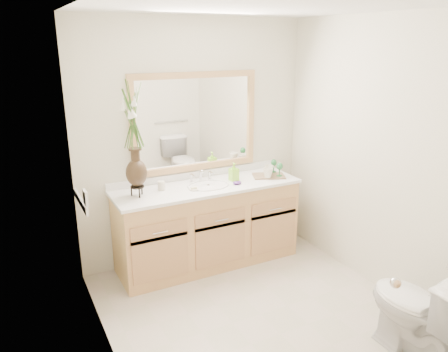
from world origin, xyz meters
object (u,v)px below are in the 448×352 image
flower_vase (134,128)px  tumbler (161,186)px  toilet (417,311)px  soap_bottle (234,173)px  tray (269,176)px

flower_vase → tumbler: bearing=13.8°
toilet → soap_bottle: size_ratio=4.60×
tumbler → tray: bearing=-5.5°
toilet → soap_bottle: (-0.40, 1.95, 0.54)m
soap_bottle → tray: size_ratio=0.51×
toilet → tumbler: (-1.14, 2.00, 0.50)m
flower_vase → tray: flower_vase is taller
soap_bottle → tray: soap_bottle is taller
tumbler → tray: size_ratio=0.26×
tumbler → soap_bottle: 0.75m
tumbler → tray: (1.13, -0.11, -0.03)m
tumbler → soap_bottle: bearing=-4.0°
flower_vase → soap_bottle: (0.99, 0.01, -0.54)m
toilet → tumbler: size_ratio=8.92×
toilet → tumbler: 2.36m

